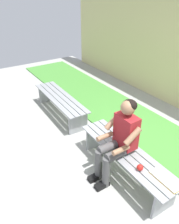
# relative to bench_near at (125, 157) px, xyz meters

# --- Properties ---
(ground_plane) EXTENTS (10.00, 7.00, 0.04)m
(ground_plane) POSITION_rel_bench_near_xyz_m (1.06, 1.00, -0.36)
(ground_plane) COLOR #9E9E99
(grass_strip) EXTENTS (9.00, 1.41, 0.03)m
(grass_strip) POSITION_rel_bench_near_xyz_m (1.06, -1.08, -0.33)
(grass_strip) COLOR #478C38
(grass_strip) RESTS_ON ground
(bench_near) EXTENTS (1.81, 0.50, 0.44)m
(bench_near) POSITION_rel_bench_near_xyz_m (0.00, 0.00, 0.00)
(bench_near) COLOR gray
(bench_near) RESTS_ON ground
(bench_far) EXTENTS (1.82, 0.50, 0.44)m
(bench_far) POSITION_rel_bench_near_xyz_m (2.13, -0.00, 0.00)
(bench_far) COLOR gray
(bench_far) RESTS_ON ground
(person_seated) EXTENTS (0.50, 0.69, 1.25)m
(person_seated) POSITION_rel_bench_near_xyz_m (0.06, 0.10, 0.34)
(person_seated) COLOR maroon
(person_seated) RESTS_ON ground
(apple) EXTENTS (0.09, 0.09, 0.09)m
(apple) POSITION_rel_bench_near_xyz_m (-0.38, 0.10, 0.14)
(apple) COLOR red
(apple) RESTS_ON bench_near
(book_open) EXTENTS (0.42, 0.17, 0.02)m
(book_open) POSITION_rel_bench_near_xyz_m (-0.68, -0.04, 0.11)
(book_open) COLOR white
(book_open) RESTS_ON bench_near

